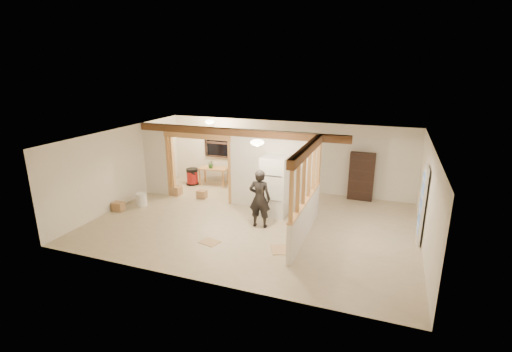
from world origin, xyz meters
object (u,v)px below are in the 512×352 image
at_px(refrigerator, 275,186).
at_px(shop_vac, 192,176).
at_px(work_table, 214,176).
at_px(woman, 260,198).
at_px(bookshelf, 361,176).

xyz_separation_m(refrigerator, shop_vac, (-3.84, 1.76, -0.60)).
relative_size(refrigerator, work_table, 1.71).
bearing_deg(woman, refrigerator, -102.28).
relative_size(work_table, bookshelf, 0.66).
height_order(woman, shop_vac, woman).
xyz_separation_m(work_table, shop_vac, (-0.79, -0.24, -0.02)).
xyz_separation_m(woman, shop_vac, (-3.70, 2.73, -0.52)).
bearing_deg(bookshelf, work_table, -177.18).
xyz_separation_m(refrigerator, bookshelf, (2.32, 2.27, -0.10)).
bearing_deg(shop_vac, refrigerator, -24.70).
bearing_deg(woman, work_table, -49.92).
height_order(refrigerator, shop_vac, refrigerator).
bearing_deg(refrigerator, work_table, 146.64).
distance_m(woman, bookshelf, 4.06).
xyz_separation_m(woman, bookshelf, (2.45, 3.23, -0.02)).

